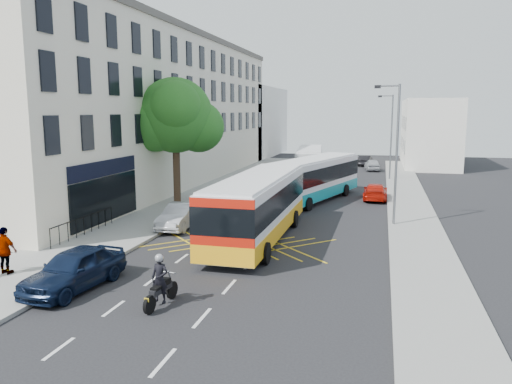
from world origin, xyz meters
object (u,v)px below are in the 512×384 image
Objects in this scene: bus_mid at (314,178)px; bus_far at (310,162)px; bus_near at (258,206)px; distant_car_dark at (366,161)px; pedestrian_far at (5,251)px; distant_car_grey at (319,160)px; street_tree at (175,116)px; parked_car_silver at (180,216)px; parked_car_blue at (74,269)px; lamp_far at (390,132)px; motorbike at (160,282)px; lamp_near at (395,147)px; red_hatchback at (375,192)px; distant_car_silver at (372,165)px.

bus_far is at bearing 116.44° from bus_mid.
bus_near reaches higher than distant_car_dark.
bus_near reaches higher than bus_far.
pedestrian_far reaches higher than distant_car_dark.
bus_far is 2.29× the size of distant_car_grey.
parked_car_silver is (2.91, -6.36, -5.59)m from street_tree.
street_tree is 1.92× the size of parked_car_blue.
bus_near reaches higher than pedestrian_far.
parked_car_blue is at bearing -109.33° from lamp_far.
lamp_far reaches higher than parked_car_blue.
motorbike is 0.46× the size of parked_car_blue.
parked_car_blue reaches higher than parked_car_silver.
lamp_near is 18.43m from parked_car_blue.
distant_car_dark is at bearing -101.72° from pedestrian_far.
motorbike is at bearing 90.98° from distant_car_dark.
red_hatchback is at bearing 79.90° from motorbike.
parked_car_silver is 35.08m from distant_car_grey.
red_hatchback is at bearing 67.43° from bus_near.
red_hatchback is 2.21× the size of pedestrian_far.
parked_car_blue is (-11.80, -13.63, -3.83)m from lamp_near.
distant_car_dark is (12.11, 29.64, -5.66)m from street_tree.
bus_mid is 12.95m from bus_far.
motorbike is 0.45× the size of distant_car_grey.
bus_far is (7.02, 17.08, -4.73)m from street_tree.
bus_mid is 3.04× the size of distant_car_silver.
bus_mid is at bearing -79.63° from distant_car_grey.
bus_mid is at bearing 73.00° from distant_car_silver.
distant_car_dark is at bearing 89.89° from motorbike.
distant_car_silver is (6.22, 42.31, -0.23)m from motorbike.
distant_car_grey and distant_car_silver have the same top height.
pedestrian_far is (-7.59, -33.18, -0.45)m from bus_far.
pedestrian_far is at bearing 57.45° from red_hatchback.
bus_mid is (-5.52, 7.28, -2.93)m from lamp_near.
parked_car_silver reaches higher than distant_car_grey.
parked_car_blue is at bearing -80.05° from street_tree.
bus_near is at bearing 90.98° from distant_car_dark.
street_tree is 15.10m from lamp_near.
bus_near is at bearing 89.89° from motorbike.
lamp_near reaches higher than red_hatchback.
lamp_far reaches higher than parked_car_silver.
parked_car_blue is 0.98× the size of distant_car_grey.
motorbike reaches higher than parked_car_blue.
parked_car_blue is 10.24m from parked_car_silver.
lamp_near is at bearing -35.98° from bus_mid.
parked_car_silver is (-3.87, 11.00, -0.18)m from motorbike.
distant_car_silver is at bearing -104.52° from pedestrian_far.
distant_car_silver is at bearing 62.47° from street_tree.
lamp_far is 35.49m from motorbike.
motorbike is 7.46m from pedestrian_far.
street_tree is 22.57m from lamp_far.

